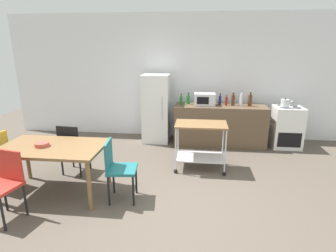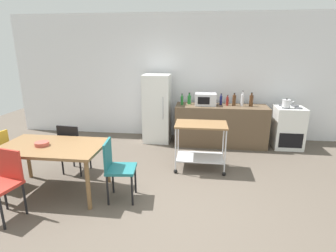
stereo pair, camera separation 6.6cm
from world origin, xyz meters
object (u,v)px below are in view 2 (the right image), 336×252
object	(u,v)px
bottle_sparkling_water	(251,101)
bottle_vinegar	(221,100)
chair_red	(4,180)
bottle_hot_sauce	(182,100)
bottle_wine	(227,101)
fruit_bowl	(42,144)
stove_oven	(288,127)
microwave	(206,99)
bottle_olive_oil	(242,100)
kitchen_cart	(201,139)
chair_black	(73,145)
bottle_soy_sauce	(234,100)
bottle_soda	(189,99)
refrigerator	(157,108)
kettle	(286,103)
chair_teal	(116,166)
dining_table	(52,150)

from	to	relation	value
bottle_sparkling_water	bottle_vinegar	bearing A→B (deg)	172.84
chair_red	bottle_sparkling_water	distance (m)	4.73
bottle_hot_sauce	bottle_wine	world-z (taller)	bottle_hot_sauce
bottle_vinegar	bottle_wine	distance (m)	0.15
bottle_wine	fruit_bowl	distance (m)	3.81
stove_oven	bottle_wine	distance (m)	1.43
microwave	bottle_olive_oil	distance (m)	0.79
kitchen_cart	bottle_olive_oil	distance (m)	1.69
chair_black	kitchen_cart	distance (m)	2.22
chair_red	microwave	size ratio (longest dim) A/B	1.93
bottle_vinegar	bottle_soy_sauce	distance (m)	0.28
chair_red	stove_oven	world-z (taller)	stove_oven
bottle_soda	bottle_wine	size ratio (longest dim) A/B	1.10
chair_red	microwave	distance (m)	4.07
microwave	kitchen_cart	bearing A→B (deg)	-93.21
refrigerator	bottle_soda	world-z (taller)	refrigerator
refrigerator	bottle_olive_oil	size ratio (longest dim) A/B	4.67
bottle_soda	microwave	bearing A→B (deg)	-11.50
bottle_soda	bottle_sparkling_water	xyz separation A→B (m)	(1.34, -0.08, 0.02)
bottle_soda	chair_black	bearing A→B (deg)	-134.75
microwave	fruit_bowl	bearing A→B (deg)	-133.39
bottle_soda	bottle_vinegar	size ratio (longest dim) A/B	1.00
bottle_olive_oil	chair_black	bearing A→B (deg)	-148.88
chair_red	chair_black	xyz separation A→B (m)	(0.27, 1.32, 0.00)
bottle_soda	kettle	size ratio (longest dim) A/B	1.07
kitchen_cart	bottle_olive_oil	size ratio (longest dim) A/B	2.74
kitchen_cart	bottle_soy_sauce	size ratio (longest dim) A/B	3.24
chair_teal	fruit_bowl	size ratio (longest dim) A/B	4.45
dining_table	bottle_wine	world-z (taller)	bottle_wine
refrigerator	bottle_vinegar	xyz separation A→B (m)	(1.44, -0.01, 0.23)
chair_black	bottle_soda	xyz separation A→B (m)	(1.89, 1.90, 0.48)
stove_oven	fruit_bowl	size ratio (longest dim) A/B	4.60
bottle_wine	fruit_bowl	bearing A→B (deg)	-138.39
bottle_soda	microwave	size ratio (longest dim) A/B	0.56
kitchen_cart	bottle_soy_sauce	xyz separation A→B (m)	(0.70, 1.40, 0.45)
bottle_olive_oil	bottle_hot_sauce	bearing A→B (deg)	-178.16
bottle_olive_oil	dining_table	bearing A→B (deg)	-140.70
bottle_olive_oil	stove_oven	bearing A→B (deg)	-0.41
chair_black	refrigerator	distance (m)	2.24
chair_black	bottle_wine	world-z (taller)	bottle_wine
bottle_sparkling_water	kettle	world-z (taller)	bottle_sparkling_water
microwave	bottle_wine	size ratio (longest dim) A/B	1.98
chair_red	bottle_wine	distance (m)	4.39
stove_oven	bottle_vinegar	bearing A→B (deg)	177.17
dining_table	microwave	bearing A→B (deg)	47.87
dining_table	kettle	bearing A→B (deg)	31.18
bottle_vinegar	bottle_sparkling_water	world-z (taller)	bottle_sparkling_water
bottle_olive_oil	fruit_bowl	xyz separation A→B (m)	(-3.16, -2.51, -0.26)
chair_red	bottle_hot_sauce	size ratio (longest dim) A/B	3.56
bottle_wine	bottle_soy_sauce	xyz separation A→B (m)	(0.14, 0.00, 0.02)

